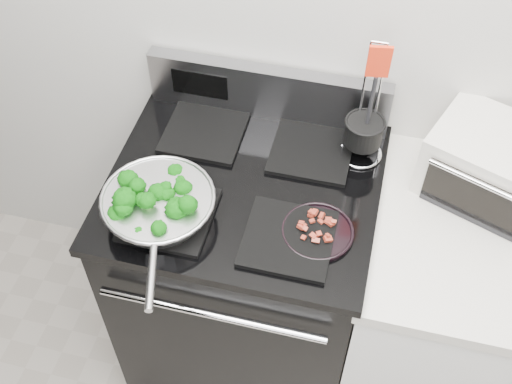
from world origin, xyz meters
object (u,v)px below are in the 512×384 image
(skillet, at_px, (159,205))
(toaster_oven, at_px, (494,166))
(bacon_plate, at_px, (318,229))
(utensil_holder, at_px, (363,137))
(gas_range, at_px, (246,269))

(skillet, bearing_deg, toaster_oven, 5.47)
(bacon_plate, xyz_separation_m, toaster_oven, (0.45, 0.30, 0.06))
(skillet, distance_m, utensil_holder, 0.63)
(gas_range, distance_m, toaster_oven, 0.89)
(gas_range, height_order, bacon_plate, gas_range)
(toaster_oven, bearing_deg, skillet, -137.41)
(skillet, bearing_deg, bacon_plate, -9.67)
(utensil_holder, bearing_deg, toaster_oven, -12.48)
(gas_range, height_order, skillet, gas_range)
(bacon_plate, distance_m, utensil_holder, 0.34)
(bacon_plate, xyz_separation_m, utensil_holder, (0.07, 0.32, 0.06))
(skillet, relative_size, utensil_holder, 1.19)
(bacon_plate, bearing_deg, utensil_holder, 77.53)
(utensil_holder, xyz_separation_m, toaster_oven, (0.38, -0.02, 0.00))
(utensil_holder, relative_size, toaster_oven, 0.95)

